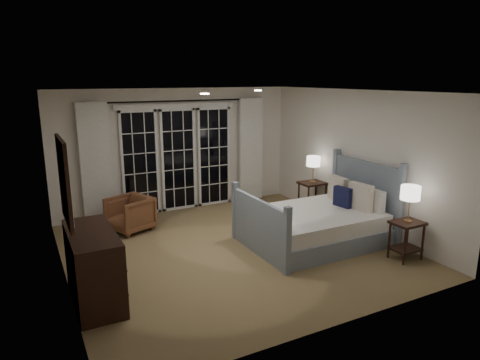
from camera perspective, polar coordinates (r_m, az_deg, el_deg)
name	(u,v)px	position (r m, az deg, el deg)	size (l,w,h in m)	color
floor	(232,249)	(7.01, -1.05, -9.19)	(5.00, 5.00, 0.00)	brown
ceiling	(231,92)	(6.47, -1.15, 11.71)	(5.00, 5.00, 0.00)	silver
wall_left	(58,194)	(5.98, -23.08, -1.67)	(0.02, 5.00, 2.50)	silver
wall_right	(355,160)	(8.03, 15.09, 2.62)	(0.02, 5.00, 2.50)	silver
wall_back	(178,150)	(8.89, -8.33, 3.97)	(5.00, 0.02, 2.50)	silver
wall_front	(338,220)	(4.61, 12.99, -5.26)	(5.00, 0.02, 2.50)	silver
french_doors	(178,158)	(8.88, -8.20, 2.91)	(2.50, 0.04, 2.20)	black
curtain_rod	(178,101)	(8.69, -8.33, 10.39)	(0.03, 0.03, 3.50)	black
curtain_left	(96,163)	(8.40, -18.69, 2.14)	(0.55, 0.10, 2.25)	white
curtain_right	(251,150)	(9.47, 1.42, 4.07)	(0.55, 0.10, 2.25)	white
downlight_a	(258,90)	(7.37, 2.42, 11.84)	(0.12, 0.12, 0.01)	white
downlight_b	(205,94)	(5.85, -4.73, 11.37)	(0.12, 0.12, 0.01)	white
bed	(318,223)	(7.31, 10.30, -5.69)	(2.22, 1.59, 1.29)	gray
nightstand_left	(406,235)	(6.98, 21.32, -6.80)	(0.46, 0.37, 0.60)	black
nightstand_right	(312,193)	(8.74, 9.60, -1.70)	(0.51, 0.41, 0.66)	black
lamp_left	(410,193)	(6.79, 21.78, -1.66)	(0.29, 0.29, 0.55)	tan
lamp_right	(313,162)	(8.60, 9.77, 2.42)	(0.27, 0.27, 0.53)	tan
armchair	(130,214)	(7.95, -14.45, -4.40)	(0.68, 0.70, 0.63)	brown
dresser	(94,267)	(5.63, -18.93, -10.86)	(0.54, 1.28, 0.90)	black
mirror	(64,182)	(5.26, -22.37, -0.20)	(0.05, 0.85, 1.00)	black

